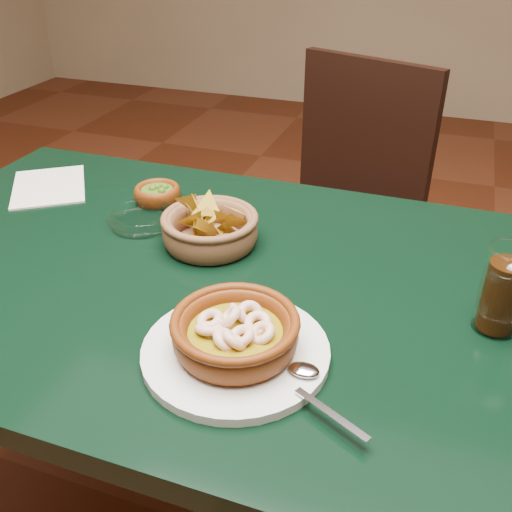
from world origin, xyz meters
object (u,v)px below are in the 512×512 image
(cola_drink, at_px, (503,291))
(dining_chair, at_px, (335,218))
(dining_table, at_px, (188,311))
(shrimp_plate, at_px, (236,337))
(chip_basket, at_px, (210,229))

(cola_drink, bearing_deg, dining_chair, 118.29)
(dining_table, distance_m, cola_drink, 0.53)
(cola_drink, bearing_deg, dining_table, 179.79)
(dining_table, distance_m, dining_chair, 0.73)
(cola_drink, bearing_deg, shrimp_plate, -151.31)
(dining_table, xyz_separation_m, dining_chair, (0.12, 0.71, -0.13))
(chip_basket, relative_size, cola_drink, 1.34)
(shrimp_plate, distance_m, chip_basket, 0.31)
(shrimp_plate, relative_size, chip_basket, 1.60)
(chip_basket, bearing_deg, cola_drink, -9.92)
(shrimp_plate, xyz_separation_m, chip_basket, (-0.16, 0.27, 0.00))
(dining_table, height_order, chip_basket, chip_basket)
(dining_chair, height_order, shrimp_plate, dining_chair)
(dining_chair, distance_m, cola_drink, 0.86)
(dining_table, xyz_separation_m, chip_basket, (0.01, 0.08, 0.13))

